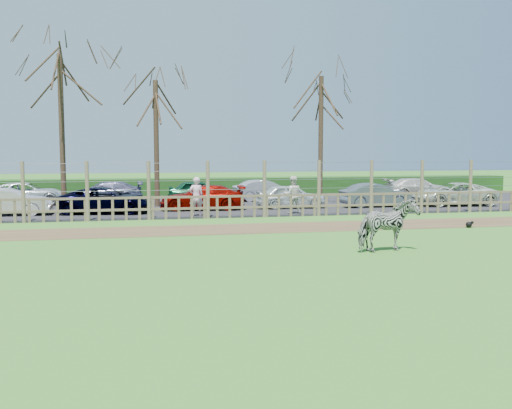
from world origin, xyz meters
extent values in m
plane|color=#5C9833|center=(0.00, 0.00, 0.00)|extent=(120.00, 120.00, 0.00)
cube|color=brown|center=(0.00, 4.50, 0.01)|extent=(34.00, 2.80, 0.01)
cube|color=#232326|center=(0.00, 14.50, 0.02)|extent=(44.00, 13.00, 0.04)
cube|color=#1E4716|center=(0.00, 21.50, 0.55)|extent=(46.00, 2.00, 1.10)
cube|color=brown|center=(0.00, 8.00, 0.45)|extent=(30.00, 0.06, 0.10)
cube|color=brown|center=(0.00, 8.00, 0.95)|extent=(30.00, 0.06, 0.10)
cylinder|color=brown|center=(-7.50, 8.00, 1.25)|extent=(0.16, 0.16, 2.50)
cylinder|color=brown|center=(-5.00, 8.00, 1.25)|extent=(0.16, 0.16, 2.50)
cylinder|color=brown|center=(-2.50, 8.00, 1.25)|extent=(0.16, 0.16, 2.50)
cylinder|color=brown|center=(0.00, 8.00, 1.25)|extent=(0.16, 0.16, 2.50)
cylinder|color=brown|center=(2.50, 8.00, 1.25)|extent=(0.16, 0.16, 2.50)
cylinder|color=brown|center=(5.00, 8.00, 1.25)|extent=(0.16, 0.16, 2.50)
cylinder|color=brown|center=(7.50, 8.00, 1.25)|extent=(0.16, 0.16, 2.50)
cylinder|color=brown|center=(10.00, 8.00, 1.25)|extent=(0.16, 0.16, 2.50)
cylinder|color=brown|center=(12.50, 8.00, 1.25)|extent=(0.16, 0.16, 2.50)
cylinder|color=gray|center=(0.00, 8.00, 1.25)|extent=(30.00, 0.02, 0.02)
cylinder|color=gray|center=(0.00, 8.00, 1.65)|extent=(30.00, 0.02, 0.02)
cylinder|color=gray|center=(0.00, 8.00, 2.05)|extent=(30.00, 0.02, 0.02)
cylinder|color=gray|center=(0.00, 8.00, 2.40)|extent=(30.00, 0.02, 0.02)
cylinder|color=#3D2B1E|center=(-6.50, 12.50, 3.75)|extent=(0.26, 0.26, 7.50)
cylinder|color=#3D2B1E|center=(-2.00, 13.50, 3.25)|extent=(0.26, 0.26, 6.50)
cylinder|color=#3D2B1E|center=(7.00, 14.00, 3.50)|extent=(0.26, 0.26, 7.00)
imported|color=gray|center=(4.16, -1.11, 0.77)|extent=(1.97, 1.27, 1.53)
imported|color=#F0B7D0|center=(-0.43, 8.75, 0.90)|extent=(0.66, 0.45, 1.72)
imported|color=white|center=(4.02, 8.89, 0.90)|extent=(0.90, 0.74, 1.72)
sphere|color=black|center=(9.40, 3.09, 0.11)|extent=(0.23, 0.23, 0.23)
sphere|color=black|center=(9.54, 3.09, 0.19)|extent=(0.11, 0.11, 0.11)
imported|color=white|center=(-8.62, 10.65, 0.64)|extent=(3.66, 1.33, 1.20)
imported|color=black|center=(-4.43, 10.68, 0.64)|extent=(4.54, 2.55, 1.20)
imported|color=#900903|center=(0.12, 11.34, 0.64)|extent=(4.24, 1.96, 1.20)
imported|color=white|center=(4.58, 11.33, 0.64)|extent=(3.55, 1.48, 1.20)
imported|color=slate|center=(9.06, 11.12, 0.64)|extent=(3.68, 1.38, 1.20)
imported|color=white|center=(13.38, 10.90, 0.64)|extent=(4.43, 2.25, 1.20)
imported|color=silver|center=(-8.82, 15.67, 0.64)|extent=(4.48, 2.36, 1.20)
imported|color=#50526D|center=(-4.78, 15.75, 0.64)|extent=(4.17, 1.76, 1.20)
imported|color=#114D2D|center=(0.43, 16.02, 0.64)|extent=(3.57, 1.54, 1.20)
imported|color=#B1AEBC|center=(4.19, 15.68, 0.64)|extent=(3.76, 1.67, 1.20)
imported|color=silver|center=(13.89, 15.84, 0.64)|extent=(4.29, 2.12, 1.20)
camera|label=1|loc=(-2.84, -16.39, 2.93)|focal=40.00mm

